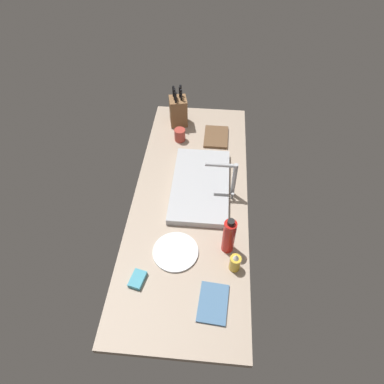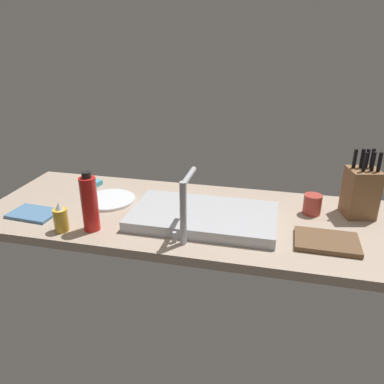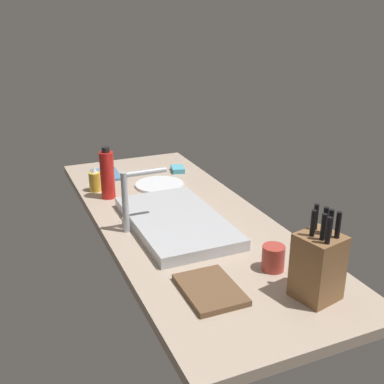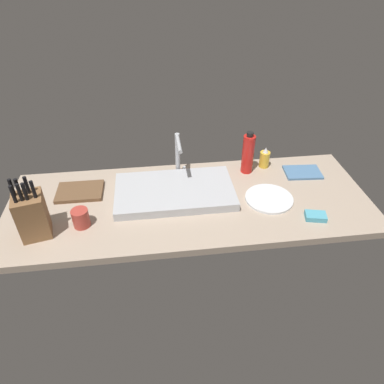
{
  "view_description": "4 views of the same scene",
  "coord_description": "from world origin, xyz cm",
  "px_view_note": "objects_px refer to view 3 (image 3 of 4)",
  "views": [
    {
      "loc": [
        119.04,
        11.25,
        143.6
      ],
      "look_at": [
        2.12,
        1.0,
        9.1
      ],
      "focal_mm": 30.4,
      "sensor_mm": 36.0,
      "label": 1
    },
    {
      "loc": [
        -32.79,
        136.05,
        72.25
      ],
      "look_at": [
        -0.64,
        -1.09,
        12.69
      ],
      "focal_mm": 35.72,
      "sensor_mm": 36.0,
      "label": 2
    },
    {
      "loc": [
        -159.05,
        64.36,
        81.14
      ],
      "look_at": [
        0.65,
        -4.66,
        13.47
      ],
      "focal_mm": 44.47,
      "sensor_mm": 36.0,
      "label": 3
    },
    {
      "loc": [
        -15.29,
        -129.87,
        106.45
      ],
      "look_at": [
        0.79,
        -2.05,
        9.91
      ],
      "focal_mm": 32.98,
      "sensor_mm": 36.0,
      "label": 4
    }
  ],
  "objects_px": {
    "cutting_board": "(210,290)",
    "dish_towel": "(106,175)",
    "faucet": "(131,194)",
    "sink_basin": "(176,222)",
    "coffee_mug": "(273,258)",
    "dinner_plate": "(160,185)",
    "dish_sponge": "(178,169)",
    "soap_bottle": "(95,181)",
    "water_bottle": "(107,174)",
    "knife_block": "(318,265)"
  },
  "relations": [
    {
      "from": "dish_towel",
      "to": "coffee_mug",
      "type": "relative_size",
      "value": 2.25
    },
    {
      "from": "cutting_board",
      "to": "dinner_plate",
      "type": "distance_m",
      "value": 0.91
    },
    {
      "from": "faucet",
      "to": "coffee_mug",
      "type": "height_order",
      "value": "faucet"
    },
    {
      "from": "knife_block",
      "to": "water_bottle",
      "type": "distance_m",
      "value": 1.05
    },
    {
      "from": "dinner_plate",
      "to": "dish_towel",
      "type": "xyz_separation_m",
      "value": [
        0.24,
        0.2,
        0.0
      ]
    },
    {
      "from": "water_bottle",
      "to": "dish_sponge",
      "type": "distance_m",
      "value": 0.47
    },
    {
      "from": "sink_basin",
      "to": "knife_block",
      "type": "bearing_deg",
      "value": -161.83
    },
    {
      "from": "soap_bottle",
      "to": "dinner_plate",
      "type": "bearing_deg",
      "value": -101.4
    },
    {
      "from": "dish_towel",
      "to": "knife_block",
      "type": "bearing_deg",
      "value": -166.82
    },
    {
      "from": "dinner_plate",
      "to": "coffee_mug",
      "type": "relative_size",
      "value": 2.75
    },
    {
      "from": "faucet",
      "to": "cutting_board",
      "type": "height_order",
      "value": "faucet"
    },
    {
      "from": "dish_sponge",
      "to": "knife_block",
      "type": "bearing_deg",
      "value": 177.47
    },
    {
      "from": "knife_block",
      "to": "cutting_board",
      "type": "distance_m",
      "value": 0.32
    },
    {
      "from": "faucet",
      "to": "soap_bottle",
      "type": "xyz_separation_m",
      "value": [
        0.46,
        0.04,
        -0.09
      ]
    },
    {
      "from": "dinner_plate",
      "to": "dish_towel",
      "type": "relative_size",
      "value": 1.22
    },
    {
      "from": "water_bottle",
      "to": "dish_towel",
      "type": "xyz_separation_m",
      "value": [
        0.29,
        -0.06,
        -0.1
      ]
    },
    {
      "from": "sink_basin",
      "to": "coffee_mug",
      "type": "relative_size",
      "value": 6.87
    },
    {
      "from": "dinner_plate",
      "to": "dish_towel",
      "type": "bearing_deg",
      "value": 38.98
    },
    {
      "from": "dinner_plate",
      "to": "dish_sponge",
      "type": "xyz_separation_m",
      "value": [
        0.16,
        -0.16,
        0.01
      ]
    },
    {
      "from": "soap_bottle",
      "to": "coffee_mug",
      "type": "bearing_deg",
      "value": -158.41
    },
    {
      "from": "coffee_mug",
      "to": "dish_sponge",
      "type": "xyz_separation_m",
      "value": [
        1.02,
        -0.08,
        -0.03
      ]
    },
    {
      "from": "knife_block",
      "to": "dinner_plate",
      "type": "bearing_deg",
      "value": -7.08
    },
    {
      "from": "coffee_mug",
      "to": "dish_sponge",
      "type": "height_order",
      "value": "coffee_mug"
    },
    {
      "from": "faucet",
      "to": "cutting_board",
      "type": "xyz_separation_m",
      "value": [
        -0.49,
        -0.09,
        -0.13
      ]
    },
    {
      "from": "soap_bottle",
      "to": "dish_sponge",
      "type": "xyz_separation_m",
      "value": [
        0.11,
        -0.44,
        -0.04
      ]
    },
    {
      "from": "dish_sponge",
      "to": "coffee_mug",
      "type": "bearing_deg",
      "value": 175.4
    },
    {
      "from": "cutting_board",
      "to": "dish_towel",
      "type": "relative_size",
      "value": 1.18
    },
    {
      "from": "knife_block",
      "to": "coffee_mug",
      "type": "distance_m",
      "value": 0.19
    },
    {
      "from": "dinner_plate",
      "to": "dish_sponge",
      "type": "height_order",
      "value": "dish_sponge"
    },
    {
      "from": "sink_basin",
      "to": "dish_sponge",
      "type": "height_order",
      "value": "sink_basin"
    },
    {
      "from": "cutting_board",
      "to": "soap_bottle",
      "type": "relative_size",
      "value": 1.9
    },
    {
      "from": "dish_towel",
      "to": "coffee_mug",
      "type": "height_order",
      "value": "coffee_mug"
    },
    {
      "from": "dinner_plate",
      "to": "coffee_mug",
      "type": "height_order",
      "value": "coffee_mug"
    },
    {
      "from": "sink_basin",
      "to": "cutting_board",
      "type": "xyz_separation_m",
      "value": [
        -0.45,
        0.07,
        -0.01
      ]
    },
    {
      "from": "knife_block",
      "to": "water_bottle",
      "type": "bearing_deg",
      "value": 7.05
    },
    {
      "from": "faucet",
      "to": "soap_bottle",
      "type": "height_order",
      "value": "faucet"
    },
    {
      "from": "sink_basin",
      "to": "dish_towel",
      "type": "xyz_separation_m",
      "value": [
        0.68,
        0.1,
        -0.01
      ]
    },
    {
      "from": "dish_towel",
      "to": "dish_sponge",
      "type": "relative_size",
      "value": 2.05
    },
    {
      "from": "cutting_board",
      "to": "water_bottle",
      "type": "bearing_deg",
      "value": 5.94
    },
    {
      "from": "sink_basin",
      "to": "faucet",
      "type": "relative_size",
      "value": 2.44
    },
    {
      "from": "cutting_board",
      "to": "soap_bottle",
      "type": "distance_m",
      "value": 0.96
    },
    {
      "from": "cutting_board",
      "to": "dish_towel",
      "type": "height_order",
      "value": "cutting_board"
    },
    {
      "from": "sink_basin",
      "to": "water_bottle",
      "type": "relative_size",
      "value": 2.47
    },
    {
      "from": "water_bottle",
      "to": "sink_basin",
      "type": "bearing_deg",
      "value": -157.73
    },
    {
      "from": "sink_basin",
      "to": "dish_sponge",
      "type": "relative_size",
      "value": 6.26
    },
    {
      "from": "cutting_board",
      "to": "coffee_mug",
      "type": "xyz_separation_m",
      "value": [
        0.04,
        -0.24,
        0.03
      ]
    },
    {
      "from": "faucet",
      "to": "dish_towel",
      "type": "height_order",
      "value": "faucet"
    },
    {
      "from": "faucet",
      "to": "knife_block",
      "type": "height_order",
      "value": "knife_block"
    },
    {
      "from": "dish_towel",
      "to": "sink_basin",
      "type": "bearing_deg",
      "value": -171.35
    },
    {
      "from": "coffee_mug",
      "to": "dish_sponge",
      "type": "relative_size",
      "value": 0.91
    }
  ]
}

